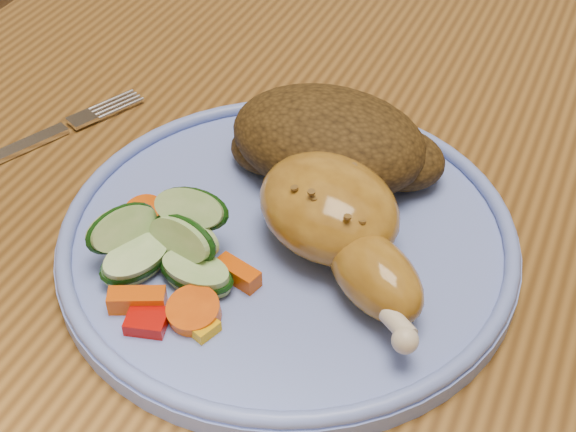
# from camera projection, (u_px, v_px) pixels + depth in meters

# --- Properties ---
(dining_table) EXTENTS (0.90, 1.40, 0.75)m
(dining_table) POSITION_uv_depth(u_px,v_px,m) (413.00, 282.00, 0.61)
(dining_table) COLOR brown
(dining_table) RESTS_ON ground
(chair_far) EXTENTS (0.42, 0.42, 0.91)m
(chair_far) POSITION_uv_depth(u_px,v_px,m) (532.00, 73.00, 1.15)
(chair_far) COLOR #4C2D16
(chair_far) RESTS_ON ground
(plate) EXTENTS (0.29, 0.29, 0.01)m
(plate) POSITION_uv_depth(u_px,v_px,m) (288.00, 240.00, 0.52)
(plate) COLOR #6981DC
(plate) RESTS_ON dining_table
(plate_rim) EXTENTS (0.29, 0.29, 0.01)m
(plate_rim) POSITION_uv_depth(u_px,v_px,m) (288.00, 228.00, 0.51)
(plate_rim) COLOR #6981DC
(plate_rim) RESTS_ON plate
(chicken_leg) EXTENTS (0.15, 0.14, 0.05)m
(chicken_leg) POSITION_uv_depth(u_px,v_px,m) (339.00, 223.00, 0.49)
(chicken_leg) COLOR #A77423
(chicken_leg) RESTS_ON plate
(rice_pilaf) EXTENTS (0.15, 0.10, 0.06)m
(rice_pilaf) POSITION_uv_depth(u_px,v_px,m) (333.00, 143.00, 0.55)
(rice_pilaf) COLOR #3F2B0F
(rice_pilaf) RESTS_ON plate
(vegetable_pile) EXTENTS (0.11, 0.10, 0.05)m
(vegetable_pile) POSITION_uv_depth(u_px,v_px,m) (167.00, 250.00, 0.48)
(vegetable_pile) COLOR #A50A05
(vegetable_pile) RESTS_ON plate
(fork) EXTENTS (0.08, 0.15, 0.00)m
(fork) POSITION_uv_depth(u_px,v_px,m) (30.00, 142.00, 0.60)
(fork) COLOR silver
(fork) RESTS_ON dining_table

